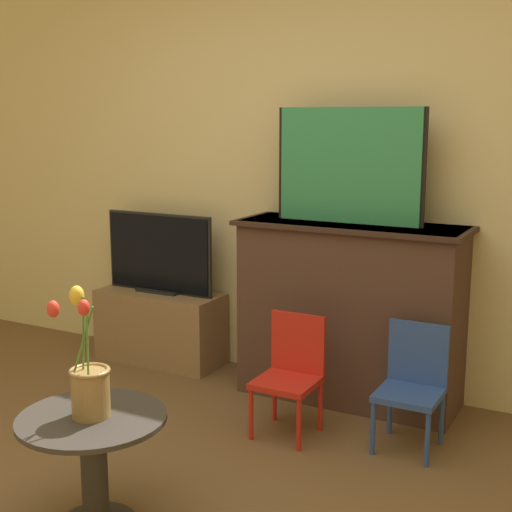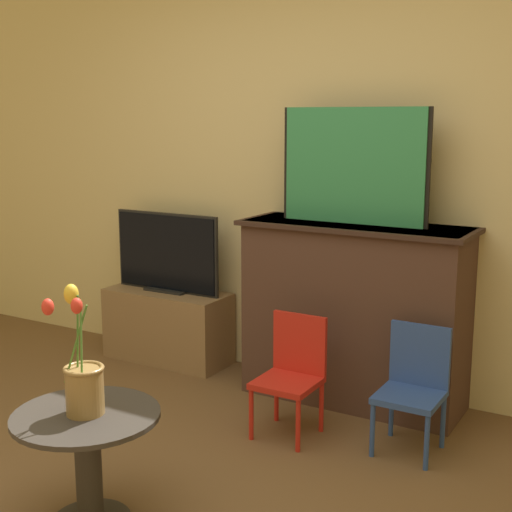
# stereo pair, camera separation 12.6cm
# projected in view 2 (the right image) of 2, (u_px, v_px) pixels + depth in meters

# --- Properties ---
(wall_back) EXTENTS (8.00, 0.06, 2.70)m
(wall_back) POSITION_uv_depth(u_px,v_px,m) (322.00, 157.00, 4.17)
(wall_back) COLOR beige
(wall_back) RESTS_ON ground
(fireplace_mantel) EXTENTS (1.28, 0.46, 1.01)m
(fireplace_mantel) POSITION_uv_depth(u_px,v_px,m) (354.00, 311.00, 3.96)
(fireplace_mantel) COLOR #4C3328
(fireplace_mantel) RESTS_ON ground
(painting) EXTENTS (0.84, 0.03, 0.62)m
(painting) POSITION_uv_depth(u_px,v_px,m) (354.00, 166.00, 3.83)
(painting) COLOR black
(painting) RESTS_ON fireplace_mantel
(tv_stand) EXTENTS (0.83, 0.35, 0.47)m
(tv_stand) POSITION_uv_depth(u_px,v_px,m) (168.00, 326.00, 4.68)
(tv_stand) COLOR olive
(tv_stand) RESTS_ON ground
(tv_monitor) EXTENTS (0.78, 0.12, 0.51)m
(tv_monitor) POSITION_uv_depth(u_px,v_px,m) (167.00, 254.00, 4.60)
(tv_monitor) COLOR black
(tv_monitor) RESTS_ON tv_stand
(chair_red) EXTENTS (0.30, 0.30, 0.60)m
(chair_red) POSITION_uv_depth(u_px,v_px,m) (292.00, 370.00, 3.59)
(chair_red) COLOR red
(chair_red) RESTS_ON ground
(chair_blue) EXTENTS (0.30, 0.30, 0.60)m
(chair_blue) POSITION_uv_depth(u_px,v_px,m) (414.00, 383.00, 3.41)
(chair_blue) COLOR #2D4C99
(chair_blue) RESTS_ON ground
(side_table) EXTENTS (0.57, 0.57, 0.47)m
(side_table) POSITION_uv_depth(u_px,v_px,m) (88.00, 452.00, 2.76)
(side_table) COLOR #332D28
(side_table) RESTS_ON ground
(vase_tulips) EXTENTS (0.21, 0.17, 0.50)m
(vase_tulips) POSITION_uv_depth(u_px,v_px,m) (83.00, 379.00, 2.71)
(vase_tulips) COLOR olive
(vase_tulips) RESTS_ON side_table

